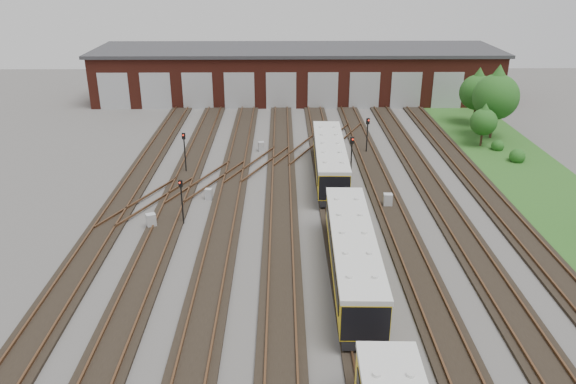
{
  "coord_description": "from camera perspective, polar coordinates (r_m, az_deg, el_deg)",
  "views": [
    {
      "loc": [
        -1.93,
        -32.61,
        17.24
      ],
      "look_at": [
        -1.52,
        3.35,
        2.0
      ],
      "focal_mm": 35.0,
      "sensor_mm": 36.0,
      "label": 1
    }
  ],
  "objects": [
    {
      "name": "signal_mast_0",
      "position": [
        48.11,
        -10.47,
        4.43
      ],
      "size": [
        0.28,
        0.26,
        3.55
      ],
      "rotation": [
        0.0,
        0.0,
        -0.11
      ],
      "color": "black",
      "rests_on": "ground"
    },
    {
      "name": "ground",
      "position": [
        36.94,
        2.43,
        -4.88
      ],
      "size": [
        120.0,
        120.0,
        0.0
      ],
      "primitive_type": "plane",
      "color": "#4C4946",
      "rests_on": "ground"
    },
    {
      "name": "relay_cabinet_0",
      "position": [
        39.37,
        -13.73,
        -2.87
      ],
      "size": [
        0.78,
        0.73,
        1.04
      ],
      "primitive_type": "cube",
      "rotation": [
        0.0,
        0.0,
        0.44
      ],
      "color": "#A5A7AA",
      "rests_on": "ground"
    },
    {
      "name": "signal_mast_2",
      "position": [
        46.88,
        6.48,
        4.12
      ],
      "size": [
        0.32,
        0.3,
        3.45
      ],
      "rotation": [
        0.0,
        0.0,
        0.31
      ],
      "color": "black",
      "rests_on": "ground"
    },
    {
      "name": "track_network",
      "position": [
        37.4,
        2.13,
        -4.32
      ],
      "size": [
        30.4,
        70.0,
        0.33
      ],
      "color": "black",
      "rests_on": "ground"
    },
    {
      "name": "tree_1",
      "position": [
        57.33,
        19.3,
        7.03
      ],
      "size": [
        2.58,
        2.58,
        4.28
      ],
      "color": "#372419",
      "rests_on": "ground"
    },
    {
      "name": "relay_cabinet_4",
      "position": [
        42.0,
        10.1,
        -0.86
      ],
      "size": [
        0.65,
        0.55,
        1.05
      ],
      "primitive_type": "cube",
      "rotation": [
        0.0,
        0.0,
        -0.03
      ],
      "color": "#A5A7AA",
      "rests_on": "ground"
    },
    {
      "name": "bush_2",
      "position": [
        57.24,
        20.54,
        4.58
      ],
      "size": [
        1.19,
        1.19,
        1.19
      ],
      "primitive_type": "sphere",
      "color": "#164A15",
      "rests_on": "ground"
    },
    {
      "name": "signal_mast_1",
      "position": [
        38.87,
        -10.76,
        -0.44
      ],
      "size": [
        0.28,
        0.27,
        3.25
      ],
      "rotation": [
        0.0,
        0.0,
        -0.42
      ],
      "color": "black",
      "rests_on": "ground"
    },
    {
      "name": "grass_verge",
      "position": [
        50.49,
        23.89,
        0.98
      ],
      "size": [
        8.0,
        55.0,
        0.05
      ],
      "primitive_type": "cube",
      "color": "#21501A",
      "rests_on": "ground"
    },
    {
      "name": "maintenance_shed",
      "position": [
        73.95,
        0.87,
        12.02
      ],
      "size": [
        51.0,
        12.5,
        6.35
      ],
      "color": "#531E14",
      "rests_on": "ground"
    },
    {
      "name": "bush_1",
      "position": [
        54.54,
        22.29,
        3.56
      ],
      "size": [
        1.41,
        1.41,
        1.41
      ],
      "primitive_type": "sphere",
      "color": "#164A15",
      "rests_on": "ground"
    },
    {
      "name": "relay_cabinet_3",
      "position": [
        46.93,
        5.32,
        2.0
      ],
      "size": [
        0.78,
        0.73,
        1.05
      ],
      "primitive_type": "cube",
      "rotation": [
        0.0,
        0.0,
        -0.41
      ],
      "color": "#A5A7AA",
      "rests_on": "ground"
    },
    {
      "name": "metro_train",
      "position": [
        31.88,
        6.55,
        -6.31
      ],
      "size": [
        2.73,
        45.27,
        2.73
      ],
      "rotation": [
        0.0,
        0.0,
        -0.03
      ],
      "color": "black",
      "rests_on": "ground"
    },
    {
      "name": "relay_cabinet_1",
      "position": [
        53.48,
        -2.74,
        4.64
      ],
      "size": [
        0.63,
        0.56,
        0.9
      ],
      "primitive_type": "cube",
      "rotation": [
        0.0,
        0.0,
        0.21
      ],
      "color": "#A5A7AA",
      "rests_on": "ground"
    },
    {
      "name": "tree_0",
      "position": [
        64.58,
        18.72,
        9.96
      ],
      "size": [
        3.78,
        3.78,
        6.26
      ],
      "color": "#372419",
      "rests_on": "ground"
    },
    {
      "name": "relay_cabinet_2",
      "position": [
        43.14,
        -8.06,
        -0.21
      ],
      "size": [
        0.56,
        0.48,
        0.86
      ],
      "primitive_type": "cube",
      "rotation": [
        0.0,
        0.0,
        -0.11
      ],
      "color": "#A5A7AA",
      "rests_on": "ground"
    },
    {
      "name": "tree_2",
      "position": [
        59.85,
        20.43,
        9.55
      ],
      "size": [
        4.51,
        4.51,
        7.48
      ],
      "color": "#372419",
      "rests_on": "ground"
    },
    {
      "name": "signal_mast_3",
      "position": [
        52.82,
        8.07,
        6.17
      ],
      "size": [
        0.33,
        0.32,
        3.38
      ],
      "rotation": [
        0.0,
        0.0,
        0.42
      ],
      "color": "black",
      "rests_on": "ground"
    }
  ]
}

